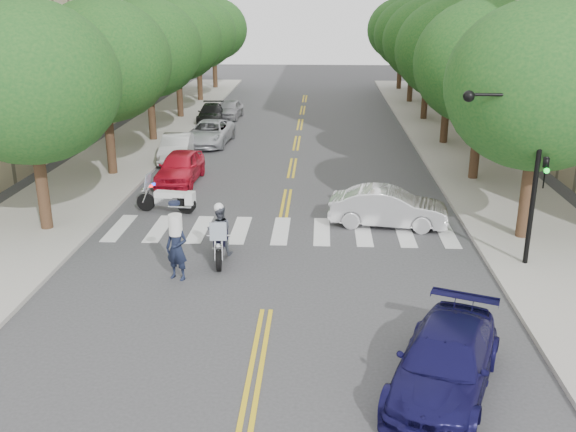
# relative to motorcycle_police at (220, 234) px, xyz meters

# --- Properties ---
(ground) EXTENTS (140.00, 140.00, 0.00)m
(ground) POSITION_rel_motorcycle_police_xyz_m (1.86, -3.65, -0.89)
(ground) COLOR #38383A
(ground) RESTS_ON ground
(sidewalk_left) EXTENTS (5.00, 60.00, 0.15)m
(sidewalk_left) POSITION_rel_motorcycle_police_xyz_m (-7.64, 18.35, -0.82)
(sidewalk_left) COLOR #9E9991
(sidewalk_left) RESTS_ON ground
(sidewalk_right) EXTENTS (5.00, 60.00, 0.15)m
(sidewalk_right) POSITION_rel_motorcycle_police_xyz_m (11.36, 18.35, -0.82)
(sidewalk_right) COLOR #9E9991
(sidewalk_right) RESTS_ON ground
(tree_l_0) EXTENTS (6.40, 6.40, 8.45)m
(tree_l_0) POSITION_rel_motorcycle_police_xyz_m (-6.94, 2.35, 4.66)
(tree_l_0) COLOR #382316
(tree_l_0) RESTS_ON ground
(tree_l_1) EXTENTS (6.40, 6.40, 8.45)m
(tree_l_1) POSITION_rel_motorcycle_police_xyz_m (-6.94, 10.35, 4.66)
(tree_l_1) COLOR #382316
(tree_l_1) RESTS_ON ground
(tree_l_2) EXTENTS (6.40, 6.40, 8.45)m
(tree_l_2) POSITION_rel_motorcycle_police_xyz_m (-6.94, 18.35, 4.66)
(tree_l_2) COLOR #382316
(tree_l_2) RESTS_ON ground
(tree_l_3) EXTENTS (6.40, 6.40, 8.45)m
(tree_l_3) POSITION_rel_motorcycle_police_xyz_m (-6.94, 26.35, 4.66)
(tree_l_3) COLOR #382316
(tree_l_3) RESTS_ON ground
(tree_l_4) EXTENTS (6.40, 6.40, 8.45)m
(tree_l_4) POSITION_rel_motorcycle_police_xyz_m (-6.94, 34.35, 4.66)
(tree_l_4) COLOR #382316
(tree_l_4) RESTS_ON ground
(tree_l_5) EXTENTS (6.40, 6.40, 8.45)m
(tree_l_5) POSITION_rel_motorcycle_police_xyz_m (-6.94, 42.35, 4.66)
(tree_l_5) COLOR #382316
(tree_l_5) RESTS_ON ground
(tree_r_0) EXTENTS (6.40, 6.40, 8.45)m
(tree_r_0) POSITION_rel_motorcycle_police_xyz_m (10.66, 2.35, 4.66)
(tree_r_0) COLOR #382316
(tree_r_0) RESTS_ON ground
(tree_r_1) EXTENTS (6.40, 6.40, 8.45)m
(tree_r_1) POSITION_rel_motorcycle_police_xyz_m (10.66, 10.35, 4.66)
(tree_r_1) COLOR #382316
(tree_r_1) RESTS_ON ground
(tree_r_2) EXTENTS (6.40, 6.40, 8.45)m
(tree_r_2) POSITION_rel_motorcycle_police_xyz_m (10.66, 18.35, 4.66)
(tree_r_2) COLOR #382316
(tree_r_2) RESTS_ON ground
(tree_r_3) EXTENTS (6.40, 6.40, 8.45)m
(tree_r_3) POSITION_rel_motorcycle_police_xyz_m (10.66, 26.35, 4.66)
(tree_r_3) COLOR #382316
(tree_r_3) RESTS_ON ground
(tree_r_4) EXTENTS (6.40, 6.40, 8.45)m
(tree_r_4) POSITION_rel_motorcycle_police_xyz_m (10.66, 34.35, 4.66)
(tree_r_4) COLOR #382316
(tree_r_4) RESTS_ON ground
(tree_r_5) EXTENTS (6.40, 6.40, 8.45)m
(tree_r_5) POSITION_rel_motorcycle_police_xyz_m (10.66, 42.35, 4.66)
(tree_r_5) COLOR #382316
(tree_r_5) RESTS_ON ground
(traffic_signal_pole) EXTENTS (2.82, 0.42, 6.00)m
(traffic_signal_pole) POSITION_rel_motorcycle_police_xyz_m (9.58, -0.15, 2.83)
(traffic_signal_pole) COLOR black
(traffic_signal_pole) RESTS_ON ground
(motorcycle_police) EXTENTS (0.89, 2.47, 2.01)m
(motorcycle_police) POSITION_rel_motorcycle_police_xyz_m (0.00, 0.00, 0.00)
(motorcycle_police) COLOR black
(motorcycle_police) RESTS_ON ground
(motorcycle_parked) EXTENTS (2.51, 0.78, 1.62)m
(motorcycle_parked) POSITION_rel_motorcycle_police_xyz_m (-2.75, 4.83, -0.33)
(motorcycle_parked) COLOR black
(motorcycle_parked) RESTS_ON ground
(officer_standing) EXTENTS (0.87, 0.73, 2.04)m
(officer_standing) POSITION_rel_motorcycle_police_xyz_m (-1.08, -1.65, 0.13)
(officer_standing) COLOR #151C31
(officer_standing) RESTS_ON ground
(convertible) EXTENTS (4.68, 2.21, 1.48)m
(convertible) POSITION_rel_motorcycle_police_xyz_m (5.95, 3.66, -0.15)
(convertible) COLOR silver
(convertible) RESTS_ON ground
(sedan_blue) EXTENTS (3.60, 5.26, 1.41)m
(sedan_blue) POSITION_rel_motorcycle_police_xyz_m (6.16, -7.32, -0.18)
(sedan_blue) COLOR #120F42
(sedan_blue) RESTS_ON ground
(parked_car_a) EXTENTS (1.89, 4.45, 1.50)m
(parked_car_a) POSITION_rel_motorcycle_police_xyz_m (-3.34, 9.35, -0.14)
(parked_car_a) COLOR red
(parked_car_a) RESTS_ON ground
(parked_car_b) EXTENTS (1.82, 4.36, 1.40)m
(parked_car_b) POSITION_rel_motorcycle_police_xyz_m (-4.44, 13.62, -0.19)
(parked_car_b) COLOR silver
(parked_car_b) RESTS_ON ground
(parked_car_c) EXTENTS (2.65, 5.19, 1.40)m
(parked_car_c) POSITION_rel_motorcycle_police_xyz_m (-3.34, 17.70, -0.19)
(parked_car_c) COLOR #B4B6BC
(parked_car_c) RESTS_ON ground
(parked_car_d) EXTENTS (2.07, 4.47, 1.26)m
(parked_car_d) POSITION_rel_motorcycle_police_xyz_m (-4.44, 24.85, -0.26)
(parked_car_d) COLOR black
(parked_car_d) RESTS_ON ground
(parked_car_e) EXTENTS (1.76, 3.93, 1.31)m
(parked_car_e) POSITION_rel_motorcycle_police_xyz_m (-3.34, 26.54, -0.24)
(parked_car_e) COLOR gray
(parked_car_e) RESTS_ON ground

